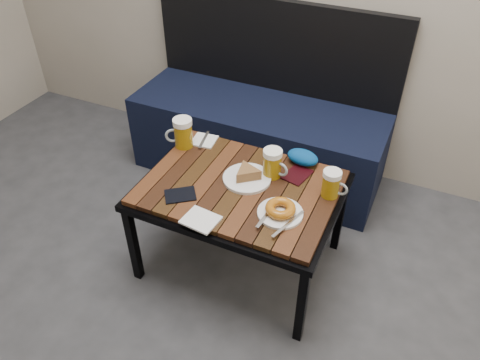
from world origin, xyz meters
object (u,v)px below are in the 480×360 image
at_px(beer_mug_right, 332,184).
at_px(beer_mug_left, 183,133).
at_px(bench, 260,131).
at_px(plate_pie, 247,175).
at_px(beer_mug_centre, 273,163).
at_px(passport_navy, 180,195).
at_px(knit_pouch, 303,157).
at_px(cafe_table, 240,193).
at_px(passport_burgundy, 297,175).
at_px(plate_bagel, 280,210).

bearing_deg(beer_mug_right, beer_mug_left, 179.75).
distance_m(bench, plate_pie, 0.73).
bearing_deg(plate_pie, beer_mug_centre, 38.78).
relative_size(beer_mug_centre, beer_mug_right, 1.09).
bearing_deg(bench, passport_navy, -89.60).
xyz_separation_m(plate_pie, passport_navy, (-0.21, -0.21, -0.02)).
bearing_deg(passport_navy, knit_pouch, 101.16).
distance_m(beer_mug_right, plate_pie, 0.36).
bearing_deg(passport_navy, bench, 143.82).
relative_size(bench, plate_pie, 6.77).
xyz_separation_m(cafe_table, plate_pie, (0.01, 0.05, 0.07)).
bearing_deg(beer_mug_left, bench, -135.14).
bearing_deg(passport_burgundy, passport_navy, -127.41).
bearing_deg(passport_navy, beer_mug_right, 78.18).
height_order(plate_bagel, passport_burgundy, plate_bagel).
height_order(passport_burgundy, knit_pouch, knit_pouch).
xyz_separation_m(cafe_table, beer_mug_left, (-0.36, 0.16, 0.12)).
relative_size(cafe_table, plate_bagel, 3.60).
bearing_deg(beer_mug_left, passport_burgundy, 151.93).
relative_size(beer_mug_right, plate_bagel, 0.52).
bearing_deg(cafe_table, beer_mug_centre, 49.77).
relative_size(bench, cafe_table, 1.67).
height_order(beer_mug_right, knit_pouch, beer_mug_right).
xyz_separation_m(beer_mug_left, knit_pouch, (0.55, 0.10, -0.04)).
height_order(cafe_table, passport_burgundy, passport_burgundy).
xyz_separation_m(beer_mug_left, plate_bagel, (0.58, -0.26, -0.05)).
xyz_separation_m(cafe_table, beer_mug_centre, (0.10, 0.12, 0.11)).
bearing_deg(knit_pouch, bench, 130.80).
distance_m(beer_mug_left, passport_burgundy, 0.56).
height_order(cafe_table, beer_mug_right, beer_mug_right).
height_order(beer_mug_left, beer_mug_centre, beer_mug_left).
xyz_separation_m(beer_mug_centre, beer_mug_right, (0.26, -0.02, -0.01)).
xyz_separation_m(passport_navy, knit_pouch, (0.38, 0.42, 0.03)).
bearing_deg(plate_pie, beer_mug_left, 163.54).
xyz_separation_m(passport_navy, passport_burgundy, (0.39, 0.33, 0.00)).
height_order(bench, beer_mug_centre, bench).
height_order(plate_pie, knit_pouch, knit_pouch).
bearing_deg(beer_mug_left, knit_pouch, 161.60).
relative_size(cafe_table, knit_pouch, 5.85).
relative_size(bench, passport_burgundy, 10.83).
bearing_deg(beer_mug_left, plate_pie, 134.71).
bearing_deg(passport_burgundy, beer_mug_right, -10.31).
bearing_deg(plate_bagel, beer_mug_left, 156.17).
distance_m(beer_mug_left, knit_pouch, 0.56).
distance_m(beer_mug_right, passport_navy, 0.62).
bearing_deg(plate_bagel, bench, 117.37).
bearing_deg(cafe_table, knit_pouch, 54.00).
relative_size(bench, beer_mug_left, 9.81).
height_order(bench, beer_mug_right, bench).
bearing_deg(beer_mug_right, beer_mug_centre, 179.78).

